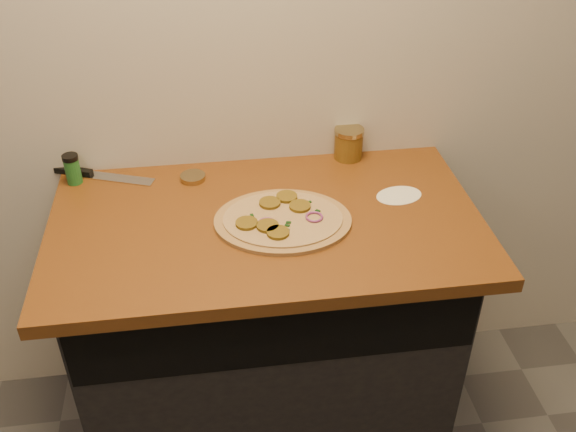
{
  "coord_description": "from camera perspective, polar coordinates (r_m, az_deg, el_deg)",
  "views": [
    {
      "loc": [
        -0.14,
        -0.03,
        1.93
      ],
      "look_at": [
        0.05,
        1.35,
        0.95
      ],
      "focal_mm": 40.0,
      "sensor_mm": 36.0,
      "label": 1
    }
  ],
  "objects": [
    {
      "name": "cabinet",
      "position": [
        2.11,
        -1.82,
        -10.17
      ],
      "size": [
        1.1,
        0.6,
        0.86
      ],
      "primitive_type": "cube",
      "color": "black",
      "rests_on": "ground"
    },
    {
      "name": "countertop",
      "position": [
        1.8,
        -1.97,
        -0.69
      ],
      "size": [
        1.2,
        0.7,
        0.04
      ],
      "primitive_type": "cube",
      "color": "brown",
      "rests_on": "cabinet"
    },
    {
      "name": "pizza",
      "position": [
        1.76,
        -0.51,
        -0.32
      ],
      "size": [
        0.41,
        0.41,
        0.03
      ],
      "color": "tan",
      "rests_on": "countertop"
    },
    {
      "name": "chefs_knife",
      "position": [
        2.05,
        -16.79,
        3.54
      ],
      "size": [
        0.31,
        0.14,
        0.02
      ],
      "color": "#B7BAC1",
      "rests_on": "countertop"
    },
    {
      "name": "mason_jar_lid",
      "position": [
        1.97,
        -8.46,
        3.42
      ],
      "size": [
        0.1,
        0.1,
        0.02
      ],
      "primitive_type": "cylinder",
      "rotation": [
        0.0,
        0.0,
        0.43
      ],
      "color": "#998659",
      "rests_on": "countertop"
    },
    {
      "name": "salsa_jar",
      "position": [
        2.05,
        5.41,
        6.47
      ],
      "size": [
        0.09,
        0.09,
        0.1
      ],
      "color": "#A12110",
      "rests_on": "countertop"
    },
    {
      "name": "spice_shaker",
      "position": [
        2.02,
        -18.61,
        3.99
      ],
      "size": [
        0.05,
        0.05,
        0.09
      ],
      "color": "#206628",
      "rests_on": "countertop"
    },
    {
      "name": "flour_spill",
      "position": [
        1.91,
        9.83,
        1.81
      ],
      "size": [
        0.17,
        0.17,
        0.0
      ],
      "primitive_type": "cylinder",
      "rotation": [
        0.0,
        0.0,
        0.22
      ],
      "color": "silver",
      "rests_on": "countertop"
    }
  ]
}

